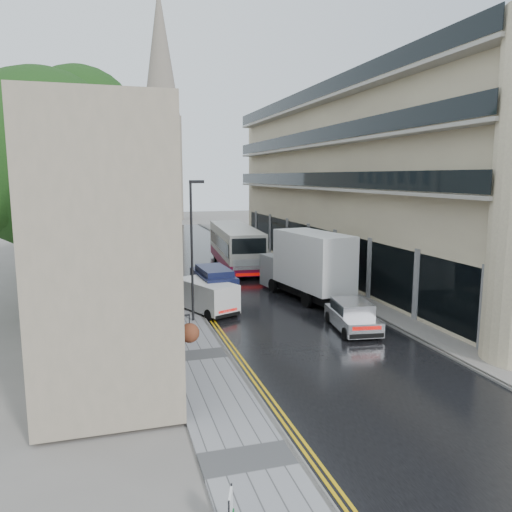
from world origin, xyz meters
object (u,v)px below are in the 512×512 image
lamp_post_near (192,252)px  lamp_post_far (154,223)px  pedestrian (156,276)px  navy_van (206,292)px  tree_near (45,190)px  cream_bus (226,253)px  tree_far (69,195)px  white_van (209,304)px  silver_hatchback (346,324)px  white_lorry (307,272)px

lamp_post_near → lamp_post_far: (-0.35, 18.68, -0.18)m
lamp_post_near → pedestrian: bearing=78.4°
navy_van → pedestrian: 6.51m
tree_near → cream_bus: (11.96, 8.24, -5.21)m
tree_far → white_van: bearing=-64.9°
silver_hatchback → white_van: white_van is taller
cream_bus → white_van: cream_bus is taller
silver_hatchback → cream_bus: bearing=104.5°
silver_hatchback → tree_far: bearing=130.0°
tree_near → pedestrian: 9.35m
pedestrian → cream_bus: bearing=-128.4°
silver_hatchback → lamp_post_near: bearing=151.1°
tree_far → white_van: (7.90, -16.84, -5.28)m
tree_near → white_van: size_ratio=3.37×
lamp_post_far → navy_van: bearing=-103.5°
tree_near → tree_far: 13.02m
silver_hatchback → pedestrian: (-7.72, 12.81, 0.30)m
white_lorry → navy_van: bearing=164.7°
white_lorry → navy_van: white_lorry is taller
navy_van → tree_far: bearing=114.9°
lamp_post_near → white_van: bearing=-15.8°
white_lorry → lamp_post_far: (-7.30, 17.52, 1.44)m
tree_far → lamp_post_near: (7.03, -16.91, -2.44)m
cream_bus → white_van: size_ratio=3.05×
tree_far → lamp_post_far: tree_far is taller
cream_bus → silver_hatchback: (1.86, -17.07, -0.96)m
cream_bus → pedestrian: (-5.86, -4.25, -0.66)m
white_van → lamp_post_far: 18.84m
lamp_post_far → tree_near: bearing=-133.5°
tree_far → white_van: 19.33m
white_van → navy_van: (0.18, 1.73, 0.25)m
white_lorry → white_van: (-6.08, -1.10, -1.22)m
silver_hatchback → lamp_post_near: size_ratio=0.55×
tree_near → cream_bus: tree_near is taller
cream_bus → lamp_post_far: lamp_post_far is taller
tree_far → pedestrian: size_ratio=6.49×
tree_near → cream_bus: size_ratio=1.10×
cream_bus → lamp_post_near: lamp_post_near is taller
tree_far → lamp_post_far: bearing=14.9°
cream_bus → navy_van: cream_bus is taller
silver_hatchback → navy_van: 8.65m
silver_hatchback → lamp_post_far: lamp_post_far is taller
lamp_post_far → lamp_post_near: bearing=-107.1°
tree_far → cream_bus: (11.66, -4.76, -4.49)m
tree_far → white_lorry: bearing=-48.4°
tree_far → silver_hatchback: bearing=-58.2°
tree_near → navy_van: 10.37m
white_lorry → tree_near: bearing=160.0°
white_lorry → silver_hatchback: bearing=-103.4°
tree_far → white_van: size_ratio=3.02×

